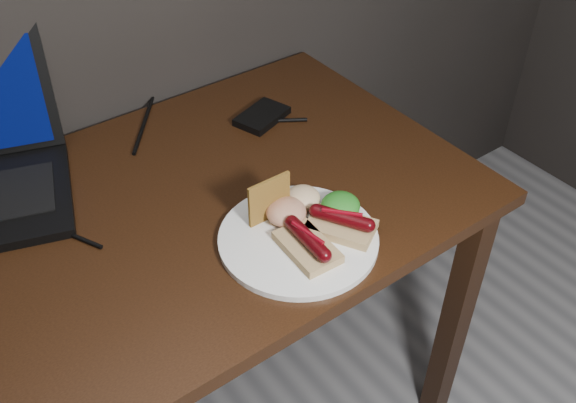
{
  "coord_description": "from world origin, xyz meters",
  "views": [
    {
      "loc": [
        -0.22,
        0.55,
        1.52
      ],
      "look_at": [
        0.27,
        1.21,
        0.82
      ],
      "focal_mm": 40.0,
      "sensor_mm": 36.0,
      "label": 1
    }
  ],
  "objects": [
    {
      "name": "hard_drive",
      "position": [
        0.44,
        1.53,
        0.76
      ],
      "size": [
        0.13,
        0.11,
        0.02
      ],
      "primitive_type": "cube",
      "rotation": [
        0.0,
        0.0,
        0.33
      ],
      "color": "black",
      "rests_on": "desk"
    },
    {
      "name": "bread_sausage_right",
      "position": [
        0.34,
        1.15,
        0.78
      ],
      "size": [
        0.12,
        0.13,
        0.04
      ],
      "color": "tan",
      "rests_on": "plate"
    },
    {
      "name": "coleslaw_mound",
      "position": [
        0.32,
        1.24,
        0.78
      ],
      "size": [
        0.06,
        0.06,
        0.04
      ],
      "primitive_type": "ellipsoid",
      "color": "beige",
      "rests_on": "plate"
    },
    {
      "name": "desk_cables",
      "position": [
        -0.0,
        1.52,
        0.75
      ],
      "size": [
        1.05,
        0.42,
        0.01
      ],
      "color": "black",
      "rests_on": "desk"
    },
    {
      "name": "desk",
      "position": [
        0.0,
        1.38,
        0.66
      ],
      "size": [
        1.4,
        0.7,
        0.75
      ],
      "color": "black",
      "rests_on": "ground"
    },
    {
      "name": "crispbread",
      "position": [
        0.26,
        1.25,
        0.8
      ],
      "size": [
        0.08,
        0.01,
        0.08
      ],
      "primitive_type": "cube",
      "color": "#AA7E2E",
      "rests_on": "plate"
    },
    {
      "name": "salsa_mound",
      "position": [
        0.28,
        1.23,
        0.78
      ],
      "size": [
        0.07,
        0.07,
        0.04
      ],
      "primitive_type": "ellipsoid",
      "color": "maroon",
      "rests_on": "plate"
    },
    {
      "name": "plate",
      "position": [
        0.27,
        1.18,
        0.76
      ],
      "size": [
        0.28,
        0.28,
        0.01
      ],
      "primitive_type": "cylinder",
      "rotation": [
        0.0,
        0.0,
        0.0
      ],
      "color": "white",
      "rests_on": "desk"
    },
    {
      "name": "salad_greens",
      "position": [
        0.36,
        1.18,
        0.78
      ],
      "size": [
        0.07,
        0.07,
        0.04
      ],
      "primitive_type": "ellipsoid",
      "color": "#105013",
      "rests_on": "plate"
    },
    {
      "name": "bread_sausage_center",
      "position": [
        0.26,
        1.14,
        0.78
      ],
      "size": [
        0.08,
        0.12,
        0.04
      ],
      "color": "tan",
      "rests_on": "plate"
    }
  ]
}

